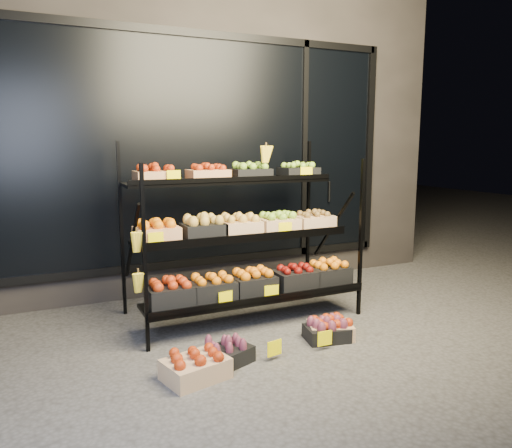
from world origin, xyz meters
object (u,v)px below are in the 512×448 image
floor_crate_midright (330,328)px  floor_crate_left (195,365)px  floor_crate_midleft (227,352)px  display_rack (243,236)px

floor_crate_midright → floor_crate_left: bearing=-150.0°
floor_crate_midleft → floor_crate_left: bearing=-176.4°
floor_crate_left → floor_crate_midleft: size_ratio=1.15×
display_rack → floor_crate_midleft: (-0.52, -0.89, -0.70)m
floor_crate_left → floor_crate_midleft: floor_crate_left is taller
display_rack → floor_crate_left: display_rack is taller
floor_crate_left → display_rack: bearing=38.0°
floor_crate_left → floor_crate_midleft: (0.29, 0.14, -0.01)m
display_rack → floor_crate_midleft: size_ratio=5.08×
floor_crate_midleft → floor_crate_midright: floor_crate_midright is taller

